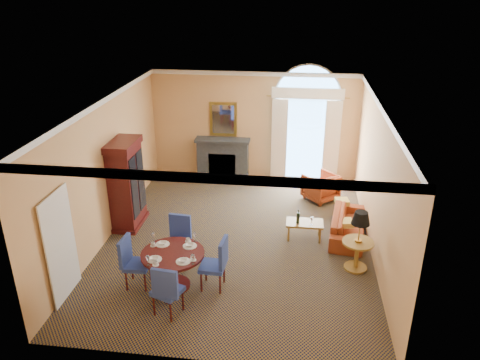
# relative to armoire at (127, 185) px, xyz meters

# --- Properties ---
(ground) EXTENTS (7.50, 7.50, 0.00)m
(ground) POSITION_rel_armoire_xyz_m (2.72, -0.44, -1.04)
(ground) COLOR black
(ground) RESTS_ON ground
(room_envelope) EXTENTS (6.04, 7.52, 3.45)m
(room_envelope) POSITION_rel_armoire_xyz_m (2.69, 0.23, 1.47)
(room_envelope) COLOR tan
(room_envelope) RESTS_ON ground
(armoire) EXTENTS (0.62, 1.10, 2.15)m
(armoire) POSITION_rel_armoire_xyz_m (0.00, 0.00, 0.00)
(armoire) COLOR #390D0D
(armoire) RESTS_ON ground
(dining_table) EXTENTS (1.22, 1.22, 0.97)m
(dining_table) POSITION_rel_armoire_xyz_m (1.73, -2.35, -0.47)
(dining_table) COLOR #390D0D
(dining_table) RESTS_ON ground
(dining_chair_north) EXTENTS (0.58, 0.58, 1.06)m
(dining_chair_north) POSITION_rel_armoire_xyz_m (1.64, -1.45, -0.43)
(dining_chair_north) COLOR navy
(dining_chair_north) RESTS_ON ground
(dining_chair_south) EXTENTS (0.61, 0.61, 1.06)m
(dining_chair_south) POSITION_rel_armoire_xyz_m (1.84, -3.23, -0.43)
(dining_chair_south) COLOR navy
(dining_chair_south) RESTS_ON ground
(dining_chair_east) EXTENTS (0.52, 0.51, 1.06)m
(dining_chair_east) POSITION_rel_armoire_xyz_m (2.58, -2.26, -0.43)
(dining_chair_east) COLOR navy
(dining_chair_east) RESTS_ON ground
(dining_chair_west) EXTENTS (0.51, 0.50, 1.06)m
(dining_chair_west) POSITION_rel_armoire_xyz_m (0.92, -2.41, -0.43)
(dining_chair_west) COLOR navy
(dining_chair_west) RESTS_ON ground
(sofa) EXTENTS (0.99, 1.97, 0.55)m
(sofa) POSITION_rel_armoire_xyz_m (5.27, 0.10, -0.76)
(sofa) COLOR #90391A
(sofa) RESTS_ON ground
(armchair) EXTENTS (1.12, 1.12, 0.73)m
(armchair) POSITION_rel_armoire_xyz_m (4.68, 2.01, -0.67)
(armchair) COLOR #90391A
(armchair) RESTS_ON ground
(coffee_table) EXTENTS (0.85, 0.47, 0.77)m
(coffee_table) POSITION_rel_armoire_xyz_m (4.24, -0.18, -0.63)
(coffee_table) COLOR olive
(coffee_table) RESTS_ON ground
(side_table) EXTENTS (0.65, 0.65, 1.29)m
(side_table) POSITION_rel_armoire_xyz_m (5.32, -1.27, -0.21)
(side_table) COLOR olive
(side_table) RESTS_ON ground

